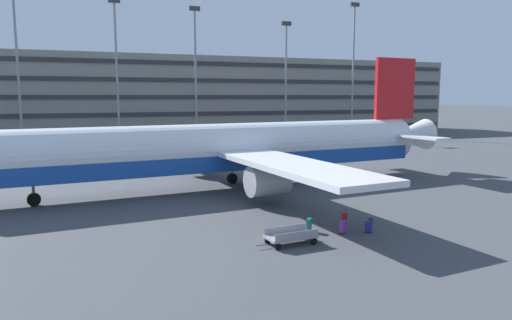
# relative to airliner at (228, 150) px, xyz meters

# --- Properties ---
(ground_plane) EXTENTS (600.00, 600.00, 0.00)m
(ground_plane) POSITION_rel_airliner_xyz_m (2.19, -0.56, -3.21)
(ground_plane) COLOR #424449
(terminal_structure) EXTENTS (122.24, 15.94, 14.83)m
(terminal_structure) POSITION_rel_airliner_xyz_m (2.19, 54.02, 4.21)
(terminal_structure) COLOR gray
(terminal_structure) RESTS_ON ground_plane
(airliner) EXTENTS (43.66, 35.40, 11.19)m
(airliner) POSITION_rel_airliner_xyz_m (0.00, 0.00, 0.00)
(airliner) COLOR silver
(airliner) RESTS_ON ground_plane
(light_mast_left) EXTENTS (1.80, 0.50, 26.69)m
(light_mast_left) POSITION_rel_airliner_xyz_m (-19.36, 41.48, 11.89)
(light_mast_left) COLOR gray
(light_mast_left) RESTS_ON ground_plane
(light_mast_center_left) EXTENTS (1.80, 0.50, 22.64)m
(light_mast_center_left) POSITION_rel_airliner_xyz_m (-5.31, 41.48, 9.81)
(light_mast_center_left) COLOR gray
(light_mast_center_left) RESTS_ON ground_plane
(light_mast_center_right) EXTENTS (1.80, 0.50, 22.23)m
(light_mast_center_right) POSITION_rel_airliner_xyz_m (7.40, 41.48, 9.60)
(light_mast_center_right) COLOR gray
(light_mast_center_right) RESTS_ON ground_plane
(light_mast_right) EXTENTS (1.80, 0.50, 20.72)m
(light_mast_right) POSITION_rel_airliner_xyz_m (24.00, 41.48, 8.83)
(light_mast_right) COLOR gray
(light_mast_right) RESTS_ON ground_plane
(light_mast_far_right) EXTENTS (1.80, 0.50, 24.92)m
(light_mast_far_right) POSITION_rel_airliner_xyz_m (38.02, 41.48, 10.98)
(light_mast_far_right) COLOR gray
(light_mast_far_right) RESTS_ON ground_plane
(suitcase_teal) EXTENTS (0.44, 0.38, 0.88)m
(suitcase_teal) POSITION_rel_airliner_xyz_m (2.08, -14.63, -2.83)
(suitcase_teal) COLOR #72388C
(suitcase_teal) RESTS_ON ground_plane
(suitcase_navy) EXTENTS (0.34, 0.49, 1.00)m
(suitcase_navy) POSITION_rel_airliner_xyz_m (3.00, -13.26, -2.78)
(suitcase_navy) COLOR #B21E23
(suitcase_navy) RESTS_ON ground_plane
(suitcase_scuffed) EXTENTS (0.43, 0.44, 0.86)m
(suitcase_scuffed) POSITION_rel_airliner_xyz_m (3.49, -15.01, -2.85)
(suitcase_scuffed) COLOR navy
(suitcase_scuffed) RESTS_ON ground_plane
(suitcase_orange) EXTENTS (0.43, 0.46, 0.91)m
(suitcase_orange) POSITION_rel_airliner_xyz_m (0.46, -13.70, -2.80)
(suitcase_orange) COLOR #147266
(suitcase_orange) RESTS_ON ground_plane
(backpack_upright) EXTENTS (0.39, 0.35, 0.51)m
(backpack_upright) POSITION_rel_airliner_xyz_m (4.36, -13.88, -2.98)
(backpack_upright) COLOR black
(backpack_upright) RESTS_ON ground_plane
(baggage_cart) EXTENTS (3.34, 1.48, 0.82)m
(baggage_cart) POSITION_rel_airliner_xyz_m (-1.44, -15.34, -2.78)
(baggage_cart) COLOR gray
(baggage_cart) RESTS_ON ground_plane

